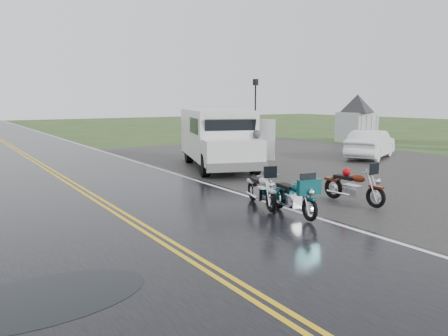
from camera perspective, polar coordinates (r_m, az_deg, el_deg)
name	(u,v)px	position (r m, az deg, el deg)	size (l,w,h in m)	color
ground	(162,241)	(9.01, -8.08, -9.47)	(120.00, 120.00, 0.00)	#2D471E
road	(52,172)	(18.35, -21.49, -0.53)	(8.00, 100.00, 0.04)	black
parking_pad	(344,166)	(19.59, 15.46, 0.31)	(14.00, 24.00, 0.03)	black
visitor_center	(357,106)	(30.78, 17.01, 7.71)	(16.00, 10.00, 4.80)	#A8AAAD
motorcycle_red	(376,188)	(11.88, 19.26, -2.53)	(0.71, 1.95, 1.15)	#501609
motorcycle_teal	(310,200)	(10.20, 11.16, -4.11)	(0.69, 1.90, 1.12)	#05373C
motorcycle_silver	(271,192)	(10.85, 6.19, -3.18)	(0.70, 1.92, 1.13)	#B0B2B8
van_white	(205,144)	(15.91, -2.54, 3.16)	(2.37, 6.31, 2.48)	silver
person_at_van	(255,153)	(16.40, 4.12, 1.91)	(0.61, 0.40, 1.68)	#45454A
sedan_white	(371,145)	(22.28, 18.60, 2.89)	(1.44, 4.12, 1.36)	white
lamp_post_far_right	(255,111)	(28.43, 4.11, 7.40)	(0.36, 0.36, 4.20)	black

